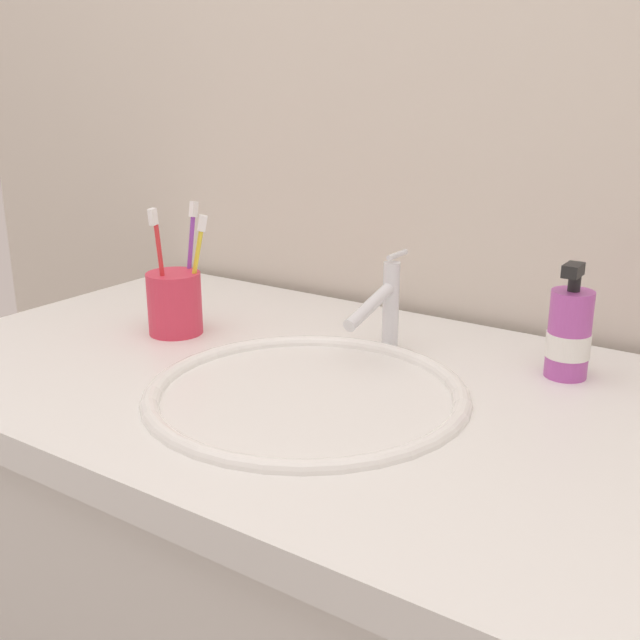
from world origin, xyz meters
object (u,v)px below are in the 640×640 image
object	(u,v)px
faucet	(385,304)
toothbrush_yellow	(195,266)
toothbrush_cup	(175,303)
toothbrush_purple	(190,256)
toothbrush_red	(161,263)
soap_dispenser	(569,334)

from	to	relation	value
faucet	toothbrush_yellow	size ratio (longest dim) A/B	0.88
toothbrush_cup	toothbrush_yellow	distance (m)	0.07
toothbrush_purple	toothbrush_red	distance (m)	0.06
toothbrush_cup	toothbrush_purple	world-z (taller)	toothbrush_purple
faucet	soap_dispenser	distance (m)	0.25
toothbrush_yellow	soap_dispenser	distance (m)	0.54
faucet	toothbrush_purple	bearing A→B (deg)	-167.33
faucet	toothbrush_cup	world-z (taller)	faucet
faucet	toothbrush_purple	size ratio (longest dim) A/B	0.81
toothbrush_yellow	toothbrush_purple	xyz separation A→B (m)	(-0.03, 0.02, 0.01)
faucet	toothbrush_cup	distance (m)	0.33
faucet	toothbrush_cup	size ratio (longest dim) A/B	1.64
toothbrush_purple	soap_dispenser	world-z (taller)	toothbrush_purple
toothbrush_yellow	toothbrush_purple	size ratio (longest dim) A/B	0.93
toothbrush_yellow	toothbrush_purple	bearing A→B (deg)	145.00
faucet	toothbrush_red	bearing A→B (deg)	-157.02
toothbrush_purple	toothbrush_red	xyz separation A→B (m)	(-0.00, -0.06, 0.00)
toothbrush_yellow	toothbrush_red	xyz separation A→B (m)	(-0.03, -0.04, 0.01)
toothbrush_cup	toothbrush_red	size ratio (longest dim) A/B	0.50
faucet	toothbrush_red	size ratio (longest dim) A/B	0.81
toothbrush_purple	soap_dispenser	distance (m)	0.57
faucet	soap_dispenser	world-z (taller)	soap_dispenser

